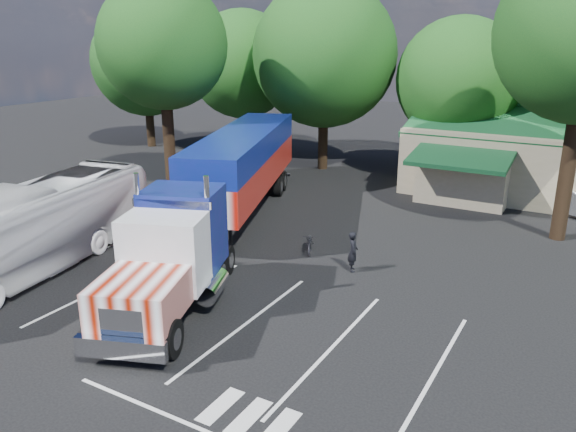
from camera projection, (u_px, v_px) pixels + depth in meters
The scene contains 10 objects.
ground at pixel (261, 251), 25.52m from camera, with size 120.00×120.00×0.00m, color black.
tree_row_a at pixel (146, 62), 47.37m from camera, with size 9.00×9.00×11.68m.
tree_row_b at pixel (242, 65), 44.17m from camera, with size 8.40×8.40×11.35m.
tree_row_c at pixel (325, 55), 38.78m from camera, with size 10.00×10.00×13.05m.
tree_row_d at pixel (459, 80), 36.02m from camera, with size 8.00×8.00×10.60m.
tree_near_left at pixel (163, 45), 32.74m from camera, with size 7.60×7.60×12.65m.
semi_truck at pixel (230, 179), 27.21m from camera, with size 10.58×22.27×4.77m.
woman at pixel (353, 251), 23.12m from camera, with size 0.62×0.41×1.70m, color black.
bicycle at pixel (310, 242), 25.27m from camera, with size 0.60×1.73×0.91m, color black.
tour_bus at pixel (28, 230), 22.82m from camera, with size 3.03×12.94×3.60m, color silver.
Camera 1 is at (12.93, -20.01, 9.36)m, focal length 35.00 mm.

